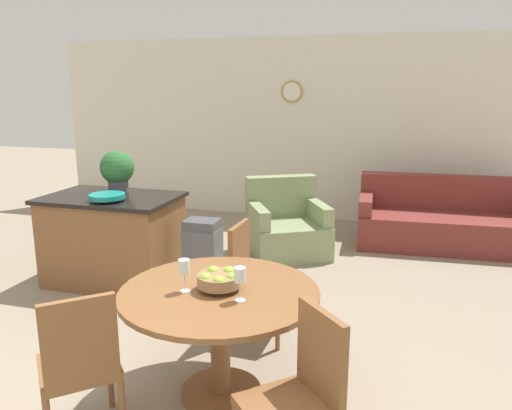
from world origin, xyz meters
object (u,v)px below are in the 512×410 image
dining_chair_far_side (253,275)px  kitchen_island (113,239)px  dining_chair_near_left (80,361)px  trash_bin (203,258)px  wine_glass_left (184,268)px  dining_chair_near_right (301,393)px  couch (446,224)px  potted_plant (117,169)px  teal_bowl (107,196)px  armchair (286,229)px  wine_glass_right (240,276)px  fruit_bowl (219,279)px  dining_table (220,314)px

dining_chair_far_side → kitchen_island: 1.82m
dining_chair_near_left → trash_bin: size_ratio=1.23×
wine_glass_left → dining_chair_near_right: bearing=-30.9°
kitchen_island → couch: (3.37, 2.23, -0.16)m
potted_plant → teal_bowl: bearing=-72.0°
dining_chair_near_right → wine_glass_left: 1.04m
dining_chair_far_side → armchair: 2.10m
dining_chair_near_left → couch: dining_chair_near_left is taller
teal_bowl → kitchen_island: bearing=115.0°
kitchen_island → couch: 4.05m
teal_bowl → armchair: size_ratio=0.29×
teal_bowl → couch: teal_bowl is taller
dining_chair_near_right → wine_glass_left: size_ratio=4.41×
kitchen_island → potted_plant: 0.72m
kitchen_island → dining_chair_near_right: bearing=-41.9°
dining_chair_near_right → couch: dining_chair_near_right is taller
wine_glass_right → armchair: bearing=97.7°
fruit_bowl → wine_glass_right: 0.23m
fruit_bowl → wine_glass_left: size_ratio=1.31×
wine_glass_left → armchair: (-0.04, 3.03, -0.59)m
teal_bowl → trash_bin: teal_bowl is taller
dining_chair_far_side → couch: dining_chair_far_side is taller
dining_chair_near_right → kitchen_island: size_ratio=0.70×
wine_glass_right → teal_bowl: bearing=141.2°
dining_table → trash_bin: trash_bin is taller
dining_chair_near_right → trash_bin: 2.50m
dining_table → wine_glass_right: size_ratio=6.02×
trash_bin → couch: bearing=43.6°
dining_table → couch: 4.12m
dining_table → wine_glass_right: bearing=-34.2°
wine_glass_right → couch: bearing=69.4°
dining_chair_near_left → potted_plant: bearing=73.7°
wine_glass_left → kitchen_island: 2.28m
dining_table → couch: bearing=66.5°
teal_bowl → potted_plant: bearing=108.0°
wine_glass_left → trash_bin: size_ratio=0.28×
teal_bowl → wine_glass_right: bearing=-38.8°
fruit_bowl → dining_chair_far_side: bearing=92.8°
trash_bin → dining_table: bearing=-63.9°
armchair → potted_plant: bearing=-171.1°
wine_glass_left → wine_glass_right: size_ratio=1.00×
wine_glass_left → dining_chair_near_left: bearing=-124.8°
trash_bin → dining_chair_near_right: bearing=-56.6°
couch → dining_table: bearing=-116.5°
dining_chair_far_side → wine_glass_right: (0.22, -0.98, 0.38)m
wine_glass_right → trash_bin: 1.93m
wine_glass_left → wine_glass_right: bearing=-5.5°
wine_glass_left → potted_plant: size_ratio=0.49×
dining_chair_near_right → dining_chair_far_side: bearing=-17.5°
wine_glass_right → kitchen_island: wine_glass_right is taller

